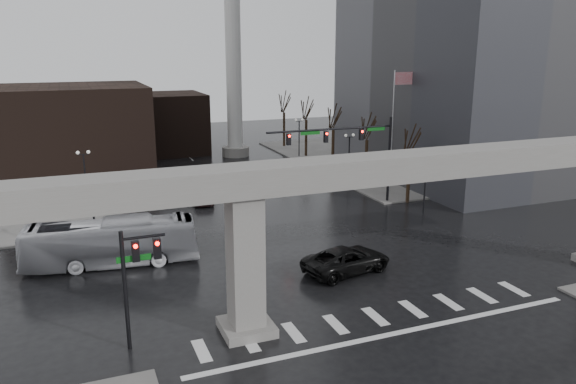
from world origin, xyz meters
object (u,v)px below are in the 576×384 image
at_px(pickup_truck, 347,260).
at_px(far_car, 202,195).
at_px(signal_mast_arm, 353,143).
at_px(city_bus, 111,242).

distance_m(pickup_truck, far_car, 20.38).
bearing_deg(far_car, signal_mast_arm, -21.13).
bearing_deg(pickup_truck, city_bus, 52.03).
relative_size(pickup_truck, city_bus, 0.53).
xyz_separation_m(signal_mast_arm, pickup_truck, (-7.58, -13.69, -4.99)).
xyz_separation_m(signal_mast_arm, far_car, (-12.53, 6.09, -5.08)).
relative_size(signal_mast_arm, pickup_truck, 2.01).
relative_size(signal_mast_arm, city_bus, 1.06).
height_order(city_bus, far_car, city_bus).
bearing_deg(city_bus, signal_mast_arm, -65.21).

